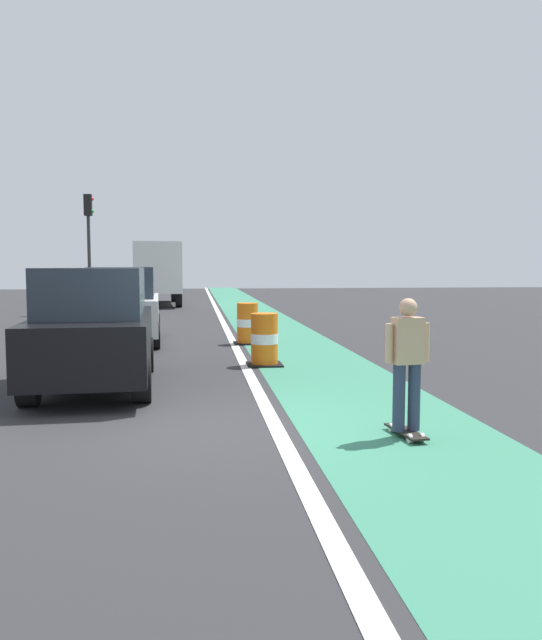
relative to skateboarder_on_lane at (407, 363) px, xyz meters
The scene contains 11 objects.
ground_plane 2.71m from the skateboarder_on_lane, 161.15° to the left, with size 100.00×100.00×0.00m, color #2D2D30.
bike_lane_strip 12.86m from the skateboarder_on_lane, 90.08° to the left, with size 2.50×80.00×0.01m, color #387F60.
lane_divider_stripe 12.95m from the skateboarder_on_lane, 96.75° to the left, with size 0.20×80.00×0.01m, color silver.
skateboarder_on_lane is the anchor object (origin of this frame).
parked_suv_nearest 5.66m from the skateboarder_on_lane, 138.49° to the left, with size 2.10×4.69×2.04m.
parked_suv_second 10.99m from the skateboarder_on_lane, 113.84° to the left, with size 2.11×4.69×2.04m.
traffic_barrel_front 5.86m from the skateboarder_on_lane, 100.89° to the left, with size 0.73×0.73×1.09m.
traffic_barrel_mid 9.53m from the skateboarder_on_lane, 96.94° to the left, with size 0.73×0.73×1.09m.
delivery_truck_down_block 27.28m from the skateboarder_on_lane, 99.59° to the left, with size 2.86×7.75×3.23m.
traffic_light_corner 22.10m from the skateboarder_on_lane, 108.63° to the left, with size 0.41×0.32×5.10m.
pedestrian_crossing 21.91m from the skateboarder_on_lane, 108.24° to the left, with size 0.34×0.20×1.61m.
Camera 1 is at (-0.12, -8.18, 2.08)m, focal length 35.79 mm.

